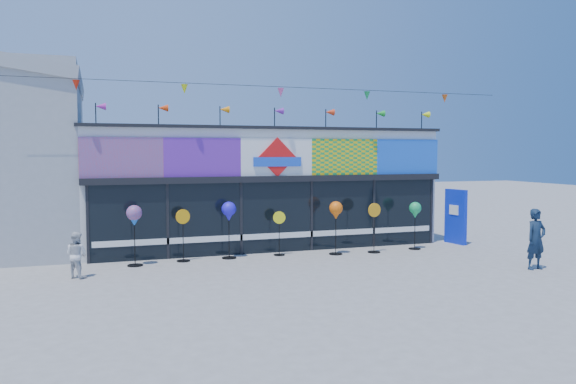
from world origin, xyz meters
name	(u,v)px	position (x,y,z in m)	size (l,w,h in m)	color
ground	(316,273)	(0.00, 0.00, 0.00)	(80.00, 80.00, 0.00)	gray
kite_shop	(256,185)	(0.00, 5.94, 2.05)	(16.00, 5.70, 5.31)	white
blue_sign	(456,216)	(6.57, 3.03, 0.97)	(0.28, 0.98, 1.94)	#0D28CC
spinner_0	(134,217)	(-4.53, 2.62, 1.40)	(0.44, 0.44, 1.75)	black
spinner_1	(183,234)	(-3.12, 2.85, 0.83)	(0.43, 0.40, 1.57)	black
spinner_2	(229,213)	(-1.71, 2.88, 1.40)	(0.44, 0.44, 1.75)	black
spinner_3	(279,232)	(-0.10, 2.87, 0.74)	(0.39, 0.36, 1.40)	black
spinner_4	(336,212)	(1.66, 2.44, 1.36)	(0.43, 0.43, 1.70)	black
spinner_5	(374,226)	(2.97, 2.35, 0.85)	(0.45, 0.41, 1.62)	black
spinner_6	(415,211)	(4.56, 2.47, 1.28)	(0.40, 0.40, 1.60)	black
adult_man	(536,239)	(5.99, -1.48, 0.85)	(0.62, 0.41, 1.69)	#12233A
child	(76,255)	(-6.06, 1.52, 0.60)	(0.59, 0.34, 1.20)	silver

